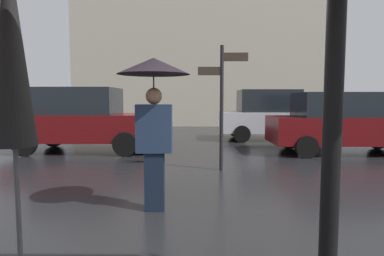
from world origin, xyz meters
The scene contains 6 objects.
folded_patio_umbrella_near centered at (-1.63, -0.34, 1.84)m, with size 0.43×0.43×2.73m.
pedestrian_with_umbrella centered at (-0.91, 1.82, 1.63)m, with size 0.99×0.99×2.11m.
parked_car_left centered at (-3.74, 7.14, 0.97)m, with size 4.28×2.05×1.91m.
parked_car_right centered at (3.96, 6.88, 0.89)m, with size 4.34×1.89×1.76m.
parked_car_distant centered at (2.59, 10.12, 0.97)m, with size 4.07×1.97×1.94m.
street_signpost centered at (0.23, 4.48, 1.66)m, with size 1.08×0.08×2.72m.
Camera 1 is at (-0.33, -2.66, 1.54)m, focal length 30.62 mm.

